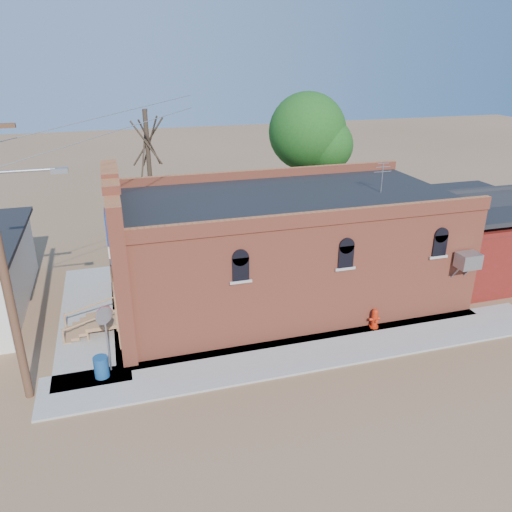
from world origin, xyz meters
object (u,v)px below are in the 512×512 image
object	(u,v)px
brick_bar	(279,248)
stop_sign	(105,322)
fire_hydrant	(375,318)
trash_barrel	(101,367)
utility_pole	(3,258)

from	to	relation	value
brick_bar	stop_sign	xyz separation A→B (m)	(-7.31, -3.69, -0.37)
brick_bar	fire_hydrant	distance (m)	4.95
brick_bar	trash_barrel	distance (m)	8.79
brick_bar	stop_sign	bearing A→B (deg)	-153.19
fire_hydrant	trash_barrel	distance (m)	10.32
fire_hydrant	trash_barrel	xyz separation A→B (m)	(-10.32, -0.30, -0.03)
utility_pole	trash_barrel	size ratio (longest dim) A/B	12.04
brick_bar	trash_barrel	xyz separation A→B (m)	(-7.60, -3.99, -1.89)
brick_bar	fire_hydrant	world-z (taller)	brick_bar
trash_barrel	utility_pole	bearing A→B (deg)	-172.19
stop_sign	utility_pole	bearing A→B (deg)	-178.78
trash_barrel	brick_bar	bearing A→B (deg)	27.73
utility_pole	fire_hydrant	world-z (taller)	utility_pole
utility_pole	stop_sign	bearing A→B (deg)	13.62
utility_pole	trash_barrel	world-z (taller)	utility_pole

